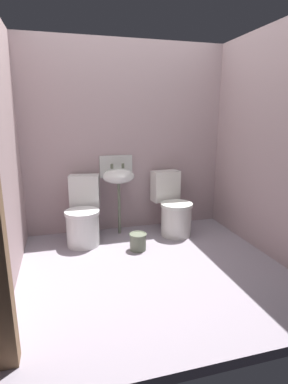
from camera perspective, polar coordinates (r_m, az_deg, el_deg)
name	(u,v)px	position (r m, az deg, el deg)	size (l,w,h in m)	color
ground_plane	(151,268)	(3.21, 1.38, -14.15)	(2.98, 2.65, 0.08)	gray
wall_back	(126,139)	(3.97, -3.48, 9.96)	(2.98, 0.10, 2.38)	#A88F92
wall_right	(269,144)	(3.55, 22.43, 8.41)	(0.10, 2.45, 2.38)	#A1888B
toilet_left	(83,216)	(3.67, -11.34, -4.52)	(0.49, 0.66, 0.78)	silver
toilet_right	(173,209)	(3.90, 5.46, -3.17)	(0.47, 0.64, 0.78)	silver
sink	(118,176)	(3.80, -4.90, 3.10)	(0.42, 0.35, 0.99)	#616955
bucket	(138,241)	(3.46, -1.15, -9.27)	(0.20, 0.20, 0.20)	#616955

